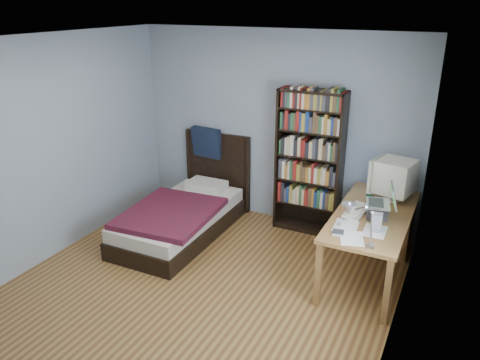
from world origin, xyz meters
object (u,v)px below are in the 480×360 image
Objects in this scene: desk at (379,223)px; soda_can at (369,198)px; speaker at (377,223)px; keyboard at (357,211)px; bed at (183,214)px; desk_lamp at (353,214)px; crt_monitor at (393,177)px; laptop at (379,208)px; bookshelf at (309,163)px.

desk is 0.45m from soda_can.
speaker is (0.11, -0.85, 0.40)m from desk.
keyboard is 0.29m from soda_can.
keyboard is 2.23m from bed.
desk_lamp is at bearing -75.42° from keyboard.
laptop is (-0.02, -0.54, -0.16)m from crt_monitor.
crt_monitor is 0.63m from keyboard.
laptop is 1.11m from desk_lamp.
keyboard is 2.46× the size of speaker.
keyboard is (-0.25, -0.52, -0.25)m from crt_monitor.
bed reaches higher than keyboard.
laptop is (0.06, -0.53, 0.42)m from desk.
speaker is 0.09× the size of bed.
desk is at bearing 96.86° from laptop.
bookshelf reaches higher than soda_can.
desk_lamp is 0.29× the size of bed.
bookshelf is at bearing 117.82° from desk_lamp.
desk is 3.70× the size of keyboard.
keyboard is 1.13m from bookshelf.
crt_monitor reaches higher than speaker.
keyboard is at bearing -115.59° from crt_monitor.
desk_lamp reaches higher than soda_can.
bed is (-2.40, 0.00, -0.58)m from laptop.
crt_monitor reaches higher than keyboard.
crt_monitor is at bearing 12.43° from bed.
crt_monitor reaches higher than soda_can.
laptop reaches higher than desk.
speaker is 1.49× the size of soda_can.
soda_can is (0.06, 0.28, 0.05)m from keyboard.
keyboard is at bearing 122.38° from speaker.
laptop reaches higher than speaker.
soda_can is 1.00m from bookshelf.
keyboard is at bearing -44.56° from bookshelf.
desk is at bearing 12.60° from bed.
laptop is at bearing -0.11° from bed.
crt_monitor is at bearing 87.38° from laptop.
desk_lamp is 4.80× the size of soda_can.
crt_monitor is at bearing -14.02° from bookshelf.
keyboard is 0.44m from speaker.
laptop is 1.30m from bookshelf.
crt_monitor is 2.59m from bed.
desk is 9.11× the size of speaker.
bookshelf is at bearing 149.64° from soda_can.
soda_can is at bearing 118.77° from laptop.
bed is at bearing -150.03° from bookshelf.
keyboard is at bearing -102.42° from soda_can.
laptop is 2.05× the size of speaker.
speaker is at bearing -7.64° from bed.
desk is 0.68m from laptop.
bed is (-2.45, 0.33, -0.56)m from speaker.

